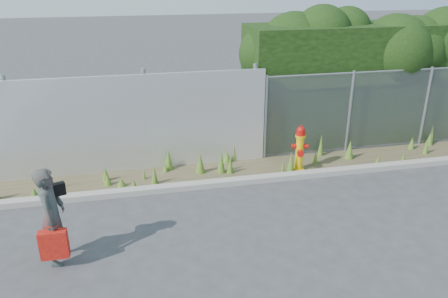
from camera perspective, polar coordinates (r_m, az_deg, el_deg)
name	(u,v)px	position (r m, az deg, el deg)	size (l,w,h in m)	color
ground	(257,229)	(7.87, 4.39, -10.40)	(80.00, 80.00, 0.00)	#3B3B3E
curb	(234,182)	(9.35, 1.27, -4.27)	(16.00, 0.22, 0.12)	gray
weed_strip	(188,169)	(9.74, -4.71, -2.68)	(16.00, 1.29, 0.54)	#4B422B
corrugated_fence	(74,128)	(9.92, -18.96, 2.61)	(8.50, 0.21, 2.30)	silver
chainlink_fence	(388,109)	(11.67, 20.65, 4.89)	(6.50, 0.07, 2.05)	gray
hedge	(379,63)	(12.37, 19.61, 10.55)	(7.53, 2.28, 3.51)	black
fire_hydrant	(300,149)	(9.92, 9.86, -0.01)	(0.37, 0.33, 1.09)	#E4B30C
woman	(52,216)	(7.19, -21.52, -8.13)	(0.58, 0.38, 1.59)	#0E5C53
red_tote_bag	(54,244)	(7.17, -21.33, -11.53)	(0.41, 0.15, 0.54)	#A50914
black_shoulder_bag	(56,190)	(7.15, -21.06, -4.97)	(0.26, 0.11, 0.20)	black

